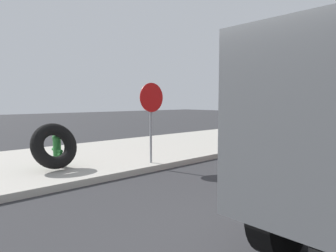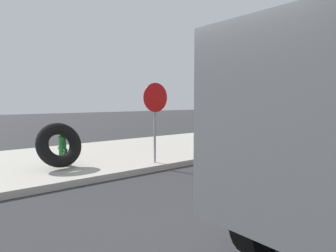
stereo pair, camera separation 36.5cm
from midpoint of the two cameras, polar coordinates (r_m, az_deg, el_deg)
sidewalk_curb at (r=9.03m, az=-19.15°, el=-6.39°), size 36.00×5.00×0.15m
fire_hydrant at (r=8.03m, az=-18.21°, el=-4.00°), size 0.22×0.50×0.83m
loose_tire at (r=7.66m, az=-18.73°, el=-3.43°), size 1.16×0.75×1.15m
stop_sign at (r=7.84m, az=-1.13°, el=3.50°), size 0.76×0.08×2.10m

